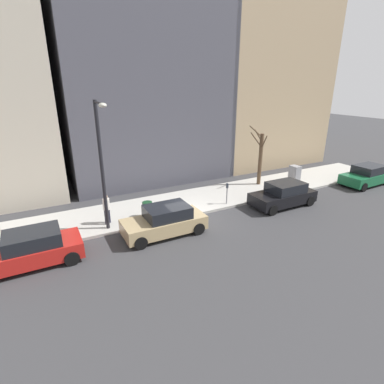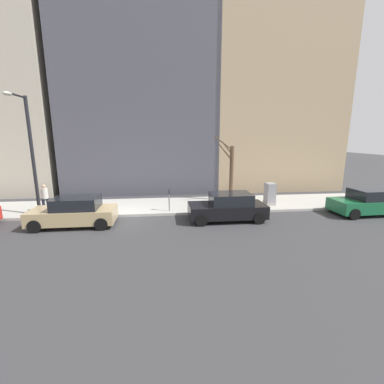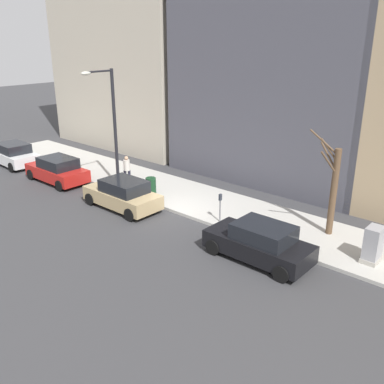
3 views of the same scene
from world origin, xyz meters
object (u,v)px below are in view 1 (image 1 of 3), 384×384
(streetlamp, at_px, (102,157))
(trash_bin, at_px, (148,209))
(parked_car_tan, at_px, (165,221))
(parking_meter, at_px, (227,191))
(office_block_center, at_px, (132,52))
(office_tower_left, at_px, (250,48))
(pedestrian_near_meter, at_px, (107,207))
(parked_car_black, at_px, (283,195))
(parked_car_green, at_px, (367,175))
(bare_tree, at_px, (260,157))
(utility_box, at_px, (294,175))
(parked_car_red, at_px, (30,249))

(streetlamp, height_order, trash_bin, streetlamp)
(parked_car_tan, relative_size, streetlamp, 0.65)
(parking_meter, xyz_separation_m, streetlamp, (-0.17, 7.43, 3.04))
(parking_meter, bearing_deg, office_block_center, 10.37)
(trash_bin, relative_size, office_block_center, 0.05)
(office_tower_left, bearing_deg, pedestrian_near_meter, 120.91)
(parked_car_black, relative_size, office_block_center, 0.22)
(parked_car_black, relative_size, parking_meter, 3.11)
(streetlamp, relative_size, office_block_center, 0.33)
(parked_car_black, height_order, office_block_center, office_block_center)
(trash_bin, distance_m, pedestrian_near_meter, 2.27)
(parked_car_black, bearing_deg, pedestrian_near_meter, 77.64)
(parked_car_green, bearing_deg, pedestrian_near_meter, 82.06)
(parking_meter, bearing_deg, parked_car_black, -116.85)
(bare_tree, distance_m, pedestrian_near_meter, 11.76)
(trash_bin, bearing_deg, utility_box, -88.05)
(bare_tree, bearing_deg, parked_car_black, 163.39)
(parked_car_tan, height_order, parking_meter, parked_car_tan)
(parked_car_green, relative_size, parked_car_red, 1.01)
(parked_car_green, height_order, trash_bin, parked_car_green)
(utility_box, relative_size, pedestrian_near_meter, 0.86)
(parked_car_black, distance_m, parked_car_red, 14.23)
(bare_tree, relative_size, office_tower_left, 0.21)
(parked_car_red, relative_size, parking_meter, 3.12)
(bare_tree, bearing_deg, office_block_center, 35.05)
(parking_meter, relative_size, trash_bin, 1.50)
(bare_tree, bearing_deg, pedestrian_near_meter, 97.19)
(trash_bin, distance_m, office_block_center, 14.42)
(bare_tree, height_order, office_block_center, office_block_center)
(parked_car_green, bearing_deg, bare_tree, 62.74)
(bare_tree, xyz_separation_m, office_block_center, (9.06, 6.36, 7.50))
(parked_car_black, bearing_deg, parked_car_red, 89.68)
(parked_car_red, relative_size, office_tower_left, 0.20)
(parked_car_black, xyz_separation_m, office_block_center, (12.81, 5.24, 8.99))
(parked_car_tan, distance_m, parking_meter, 5.19)
(trash_bin, height_order, pedestrian_near_meter, pedestrian_near_meter)
(parked_car_green, distance_m, office_block_center, 20.80)
(parking_meter, distance_m, trash_bin, 5.13)
(parked_car_tan, height_order, bare_tree, bare_tree)
(parking_meter, height_order, streetlamp, streetlamp)
(parked_car_tan, xyz_separation_m, trash_bin, (2.11, 0.18, -0.14))
(parked_car_green, xyz_separation_m, bare_tree, (3.60, 7.49, 1.49))
(parked_car_red, bearing_deg, pedestrian_near_meter, -59.56)
(streetlamp, xyz_separation_m, office_block_center, (11.36, -5.38, 5.71))
(streetlamp, bearing_deg, parking_meter, -88.71)
(parked_car_black, relative_size, pedestrian_near_meter, 2.53)
(office_block_center, bearing_deg, office_tower_left, -92.81)
(parked_car_black, height_order, office_tower_left, office_tower_left)
(utility_box, relative_size, office_block_center, 0.07)
(parking_meter, xyz_separation_m, trash_bin, (0.45, 5.10, -0.38))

